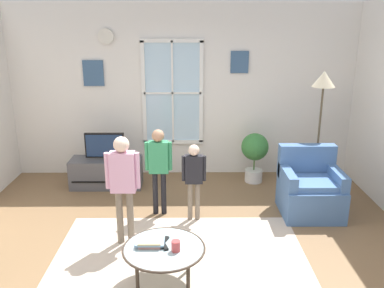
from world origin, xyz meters
name	(u,v)px	position (x,y,z in m)	size (l,w,h in m)	color
ground_plane	(180,260)	(0.00, 0.00, -0.01)	(6.08, 5.82, 0.02)	brown
back_wall	(182,91)	(-0.01, 2.67, 1.38)	(5.48, 0.17, 2.75)	silver
area_rug	(180,264)	(0.00, -0.10, 0.00)	(2.75, 2.09, 0.01)	#C6B29E
tv_stand	(107,173)	(-1.17, 2.02, 0.22)	(1.08, 0.43, 0.45)	#4C4C51
television	(105,146)	(-1.17, 2.01, 0.66)	(0.59, 0.08, 0.41)	#4C4C4C
armchair	(310,190)	(1.70, 1.10, 0.33)	(0.76, 0.74, 0.87)	#476B9E
coffee_table	(164,250)	(-0.14, -0.45, 0.39)	(0.79, 0.79, 0.42)	#99B2B7
book_stack	(150,242)	(-0.28, -0.40, 0.45)	(0.27, 0.19, 0.06)	tan
cup	(176,246)	(-0.03, -0.51, 0.47)	(0.08, 0.08, 0.11)	#BF3F3F
remote_near_books	(164,246)	(-0.14, -0.44, 0.43)	(0.04, 0.14, 0.02)	black
remote_near_cup	(164,240)	(-0.14, -0.34, 0.43)	(0.04, 0.14, 0.02)	black
person_green_shirt	(159,162)	(-0.29, 1.08, 0.73)	(0.35, 0.16, 1.16)	black
person_black_shirt	(194,174)	(0.16, 0.91, 0.63)	(0.31, 0.14, 1.01)	#726656
person_pink_shirt	(123,178)	(-0.63, 0.35, 0.80)	(0.38, 0.17, 1.28)	#726656
potted_plant_by_window	(255,152)	(1.13, 2.20, 0.50)	(0.43, 0.43, 0.79)	silver
floor_lamp	(323,92)	(1.98, 1.81, 1.51)	(0.32, 0.32, 1.80)	black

